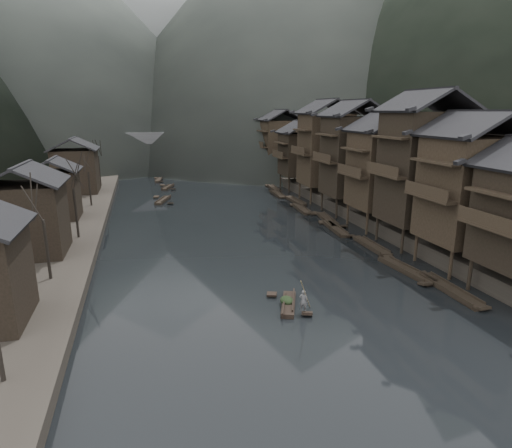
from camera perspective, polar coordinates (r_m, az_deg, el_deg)
name	(u,v)px	position (r m, az deg, el deg)	size (l,w,h in m)	color
water	(276,281)	(36.03, 2.73, -7.61)	(300.00, 300.00, 0.00)	black
right_bank	(388,180)	(85.73, 17.18, 5.61)	(40.00, 200.00, 1.80)	#2D2823
stilt_houses	(359,149)	(58.11, 13.56, 9.72)	(9.00, 67.60, 16.08)	black
left_houses	(48,185)	(53.43, -25.94, 4.66)	(8.10, 53.20, 8.73)	black
bare_trees	(80,178)	(52.16, -22.38, 5.70)	(3.72, 61.23, 7.45)	black
moored_sampans	(325,220)	(55.41, 9.23, 0.52)	(2.91, 53.85, 0.47)	black
midriver_boats	(171,183)	(84.46, -11.32, 5.37)	(9.66, 38.11, 0.45)	black
stone_bridge	(185,148)	(104.54, -9.43, 9.96)	(40.00, 6.00, 9.00)	#4C4C4F
hills	(173,9)	(204.94, -11.07, 26.34)	(320.00, 380.00, 123.19)	black
hero_sampan	(289,303)	(31.69, 4.37, -10.52)	(2.33, 4.39, 0.43)	black
cargo_heap	(287,296)	(31.62, 4.14, -9.55)	(0.97, 1.27, 0.58)	black
boatman	(303,298)	(30.23, 6.35, -9.75)	(0.58, 0.38, 1.60)	#5D5D60
bamboo_pole	(307,263)	(29.33, 6.86, -5.18)	(0.06, 0.06, 4.53)	#8C7A51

